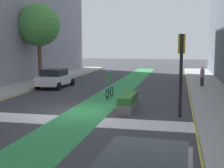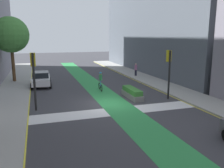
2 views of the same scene
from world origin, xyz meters
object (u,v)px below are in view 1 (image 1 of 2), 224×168
at_px(traffic_signal_near_right, 181,59).
at_px(pedestrian_sidewalk_right_a, 202,76).
at_px(median_planter, 128,102).
at_px(car_white_left_far, 56,78).
at_px(cyclist_in_lane, 109,83).
at_px(street_tree_near, 39,25).

bearing_deg(traffic_signal_near_right, pedestrian_sidewalk_right_a, 80.68).
bearing_deg(median_planter, pedestrian_sidewalk_right_a, 64.90).
distance_m(traffic_signal_near_right, car_white_left_far, 13.41).
relative_size(cyclist_in_lane, pedestrian_sidewalk_right_a, 1.15).
bearing_deg(traffic_signal_near_right, car_white_left_far, 140.06).
xyz_separation_m(cyclist_in_lane, street_tree_near, (-8.38, 7.11, 4.40)).
xyz_separation_m(car_white_left_far, street_tree_near, (-2.89, 3.23, 4.56)).
height_order(cyclist_in_lane, street_tree_near, street_tree_near).
distance_m(traffic_signal_near_right, median_planter, 3.90).
relative_size(traffic_signal_near_right, pedestrian_sidewalk_right_a, 2.55).
relative_size(traffic_signal_near_right, median_planter, 1.30).
bearing_deg(pedestrian_sidewalk_right_a, traffic_signal_near_right, -99.32).
distance_m(traffic_signal_near_right, pedestrian_sidewalk_right_a, 11.23).
bearing_deg(traffic_signal_near_right, street_tree_near, 138.03).
distance_m(car_white_left_far, median_planter, 10.44).
xyz_separation_m(traffic_signal_near_right, median_planter, (-2.80, 1.11, -2.48)).
bearing_deg(median_planter, cyclist_in_lane, 118.11).
height_order(pedestrian_sidewalk_right_a, street_tree_near, street_tree_near).
distance_m(car_white_left_far, pedestrian_sidewalk_right_a, 12.19).
xyz_separation_m(cyclist_in_lane, median_planter, (1.88, -3.51, -0.57)).
bearing_deg(pedestrian_sidewalk_right_a, car_white_left_far, -168.60).
height_order(car_white_left_far, median_planter, car_white_left_far).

